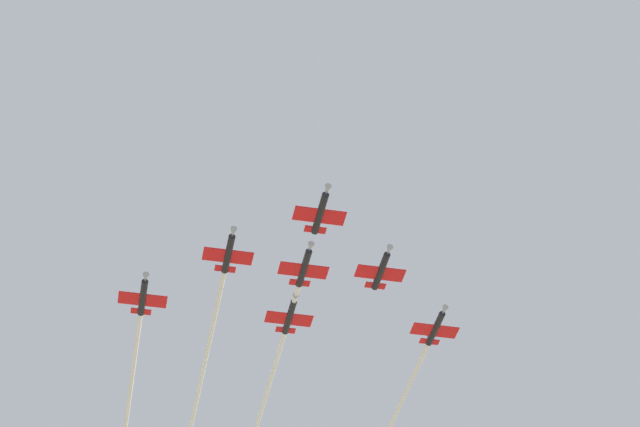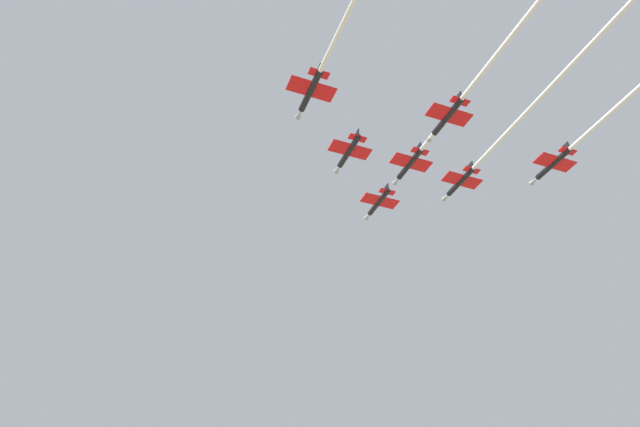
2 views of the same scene
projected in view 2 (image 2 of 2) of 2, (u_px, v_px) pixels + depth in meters
jet_lead at (378, 203)px, 113.19m from camera, size 8.64×9.83×2.28m
jet_port_inner at (348, 152)px, 100.52m from camera, size 8.64×9.83×2.28m
jet_starboard_inner at (542, 96)px, 89.00m from camera, size 46.80×58.68×2.28m
jet_port_outer at (499, 52)px, 81.70m from camera, size 51.68×64.84×2.28m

